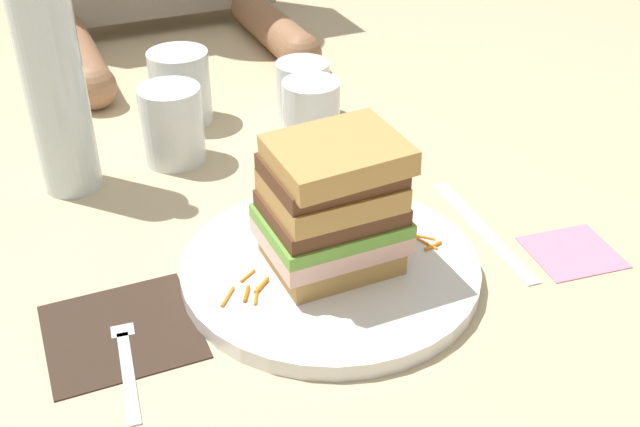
% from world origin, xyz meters
% --- Properties ---
extents(ground_plane, '(3.00, 3.00, 0.00)m').
position_xyz_m(ground_plane, '(0.00, 0.00, 0.00)').
color(ground_plane, '#C6B289').
extents(main_plate, '(0.29, 0.29, 0.02)m').
position_xyz_m(main_plate, '(-0.02, -0.00, 0.01)').
color(main_plate, white).
rests_on(main_plate, ground_plane).
extents(sandwich, '(0.13, 0.10, 0.13)m').
position_xyz_m(sandwich, '(-0.02, -0.01, 0.08)').
color(sandwich, tan).
rests_on(sandwich, main_plate).
extents(carrot_shred_0, '(0.02, 0.01, 0.00)m').
position_xyz_m(carrot_shred_0, '(-0.10, 0.01, 0.02)').
color(carrot_shred_0, orange).
rests_on(carrot_shred_0, main_plate).
extents(carrot_shred_1, '(0.02, 0.02, 0.00)m').
position_xyz_m(carrot_shred_1, '(-0.13, -0.01, 0.02)').
color(carrot_shred_1, orange).
rests_on(carrot_shred_1, main_plate).
extents(carrot_shred_2, '(0.02, 0.02, 0.00)m').
position_xyz_m(carrot_shred_2, '(-0.09, -0.01, 0.02)').
color(carrot_shred_2, orange).
rests_on(carrot_shred_2, main_plate).
extents(carrot_shred_3, '(0.01, 0.02, 0.00)m').
position_xyz_m(carrot_shred_3, '(-0.11, -0.02, 0.02)').
color(carrot_shred_3, orange).
rests_on(carrot_shred_3, main_plate).
extents(carrot_shred_4, '(0.01, 0.02, 0.00)m').
position_xyz_m(carrot_shred_4, '(-0.10, -0.02, 0.02)').
color(carrot_shred_4, orange).
rests_on(carrot_shred_4, main_plate).
extents(carrot_shred_5, '(0.01, 0.02, 0.00)m').
position_xyz_m(carrot_shred_5, '(0.06, 0.02, 0.02)').
color(carrot_shred_5, orange).
rests_on(carrot_shred_5, main_plate).
extents(carrot_shred_6, '(0.02, 0.02, 0.00)m').
position_xyz_m(carrot_shred_6, '(0.08, 0.00, 0.02)').
color(carrot_shred_6, orange).
rests_on(carrot_shred_6, main_plate).
extents(carrot_shred_7, '(0.01, 0.03, 0.00)m').
position_xyz_m(carrot_shred_7, '(0.08, -0.01, 0.02)').
color(carrot_shred_7, orange).
rests_on(carrot_shred_7, main_plate).
extents(carrot_shred_8, '(0.02, 0.01, 0.00)m').
position_xyz_m(carrot_shred_8, '(0.08, -0.02, 0.02)').
color(carrot_shred_8, orange).
rests_on(carrot_shred_8, main_plate).
extents(carrot_shred_9, '(0.02, 0.02, 0.00)m').
position_xyz_m(carrot_shred_9, '(0.06, 0.02, 0.02)').
color(carrot_shred_9, orange).
rests_on(carrot_shred_9, main_plate).
extents(carrot_shred_10, '(0.00, 0.02, 0.00)m').
position_xyz_m(carrot_shred_10, '(0.05, -0.01, 0.02)').
color(carrot_shred_10, orange).
rests_on(carrot_shred_10, main_plate).
extents(napkin_dark, '(0.13, 0.13, 0.00)m').
position_xyz_m(napkin_dark, '(-0.22, -0.00, 0.00)').
color(napkin_dark, '#38281E').
rests_on(napkin_dark, ground_plane).
extents(fork, '(0.03, 0.17, 0.00)m').
position_xyz_m(fork, '(-0.22, -0.03, 0.00)').
color(fork, silver).
rests_on(fork, napkin_dark).
extents(knife, '(0.03, 0.20, 0.00)m').
position_xyz_m(knife, '(0.16, 0.00, 0.00)').
color(knife, silver).
rests_on(knife, ground_plane).
extents(juice_glass, '(0.07, 0.07, 0.09)m').
position_xyz_m(juice_glass, '(0.06, 0.24, 0.04)').
color(juice_glass, white).
rests_on(juice_glass, ground_plane).
extents(water_bottle, '(0.07, 0.07, 0.31)m').
position_xyz_m(water_bottle, '(-0.22, 0.28, 0.14)').
color(water_bottle, silver).
rests_on(water_bottle, ground_plane).
extents(empty_tumbler_0, '(0.08, 0.08, 0.10)m').
position_xyz_m(empty_tumbler_0, '(-0.06, 0.39, 0.05)').
color(empty_tumbler_0, silver).
rests_on(empty_tumbler_0, ground_plane).
extents(empty_tumbler_1, '(0.07, 0.07, 0.08)m').
position_xyz_m(empty_tumbler_1, '(0.10, 0.34, 0.04)').
color(empty_tumbler_1, silver).
rests_on(empty_tumbler_1, ground_plane).
extents(empty_tumbler_2, '(0.07, 0.07, 0.09)m').
position_xyz_m(empty_tumbler_2, '(-0.09, 0.29, 0.05)').
color(empty_tumbler_2, silver).
rests_on(empty_tumbler_2, ground_plane).
extents(napkin_pink, '(0.09, 0.09, 0.00)m').
position_xyz_m(napkin_pink, '(0.22, -0.07, 0.00)').
color(napkin_pink, pink).
rests_on(napkin_pink, ground_plane).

